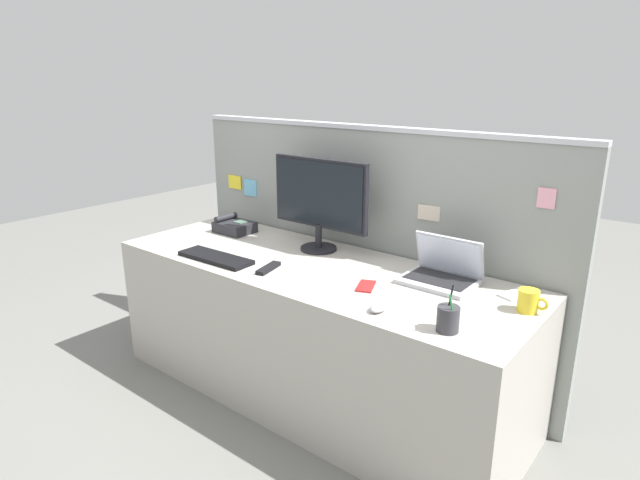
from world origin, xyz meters
TOP-DOWN VIEW (x-y plane):
  - ground_plane at (0.00, 0.00)m, footprint 10.00×10.00m
  - desk at (0.00, 0.00)m, footprint 2.21×0.77m
  - cubicle_divider at (-0.00, 0.43)m, footprint 2.34×0.08m
  - desktop_monitor at (-0.14, 0.22)m, footprint 0.60×0.20m
  - laptop at (0.60, 0.20)m, footprint 0.33×0.26m
  - desk_phone at (-0.75, 0.16)m, footprint 0.22×0.18m
  - keyboard_main at (-0.45, -0.25)m, footprint 0.43×0.15m
  - computer_mouse_right_hand at (0.55, -0.26)m, footprint 0.07×0.10m
  - pen_cup at (0.85, -0.25)m, footprint 0.08×0.08m
  - cell_phone_white_slab at (0.93, 0.24)m, footprint 0.12×0.16m
  - cell_phone_red_case at (0.37, -0.08)m, footprint 0.12×0.15m
  - tv_remote at (-0.13, -0.19)m, footprint 0.08×0.18m
  - coffee_mug at (1.02, 0.11)m, footprint 0.12×0.08m

SIDE VIEW (x-z plane):
  - ground_plane at x=0.00m, z-range 0.00..0.00m
  - desk at x=0.00m, z-range 0.00..0.73m
  - cubicle_divider at x=0.00m, z-range 0.00..1.40m
  - cell_phone_white_slab at x=0.93m, z-range 0.73..0.74m
  - cell_phone_red_case at x=0.37m, z-range 0.73..0.74m
  - tv_remote at x=-0.13m, z-range 0.73..0.75m
  - keyboard_main at x=-0.45m, z-range 0.73..0.76m
  - computer_mouse_right_hand at x=0.55m, z-range 0.73..0.77m
  - desk_phone at x=-0.75m, z-range 0.72..0.82m
  - coffee_mug at x=1.02m, z-range 0.73..0.83m
  - laptop at x=0.60m, z-range 0.68..0.89m
  - pen_cup at x=0.85m, z-range 0.69..0.87m
  - desktop_monitor at x=-0.14m, z-range 0.77..1.27m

